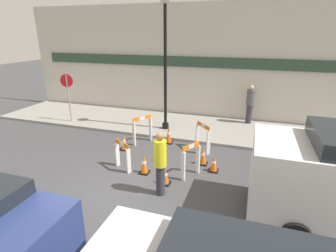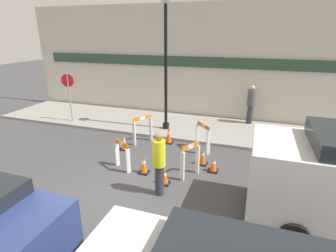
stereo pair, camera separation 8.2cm
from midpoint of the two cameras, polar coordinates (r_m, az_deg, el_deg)
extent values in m
plane|color=#424244|center=(7.20, -12.85, -16.21)|extent=(60.00, 60.00, 0.00)
cube|color=gray|center=(12.29, 1.86, 0.21)|extent=(18.00, 3.44, 0.12)
cube|color=beige|center=(13.39, 4.23, 13.63)|extent=(18.00, 0.12, 5.50)
cube|color=#2D4738|center=(13.28, 4.11, 13.80)|extent=(16.20, 0.10, 0.50)
cylinder|color=black|center=(11.67, -0.75, 0.07)|extent=(0.29, 0.29, 0.24)
cylinder|color=black|center=(11.09, -0.81, 11.99)|extent=(0.13, 0.13, 5.11)
cylinder|color=gray|center=(13.22, -20.95, 5.60)|extent=(0.06, 0.06, 2.23)
cylinder|color=red|center=(13.06, -21.40, 9.18)|extent=(0.59, 0.16, 0.60)
cube|color=white|center=(9.44, 8.53, -3.64)|extent=(0.14, 0.13, 0.91)
cube|color=white|center=(10.02, 6.20, -2.13)|extent=(0.14, 0.13, 0.91)
cube|color=orange|center=(9.54, 7.46, 0.07)|extent=(0.57, 0.60, 0.15)
cube|color=white|center=(9.54, 7.46, 0.07)|extent=(0.19, 0.20, 0.14)
cube|color=white|center=(10.57, -4.01, -0.73)|extent=(0.14, 0.12, 0.96)
cube|color=white|center=(10.18, -7.62, -1.68)|extent=(0.14, 0.12, 0.96)
cube|color=orange|center=(10.18, -5.89, 1.71)|extent=(0.48, 0.72, 0.15)
cube|color=white|center=(10.18, -5.89, 1.71)|extent=(0.16, 0.23, 0.14)
cube|color=white|center=(8.77, -11.23, -6.07)|extent=(0.12, 0.14, 0.81)
cube|color=white|center=(8.27, -8.87, -7.57)|extent=(0.12, 0.14, 0.81)
cube|color=orange|center=(8.31, -10.29, -3.84)|extent=(0.62, 0.37, 0.15)
cube|color=white|center=(8.31, -10.29, -3.84)|extent=(0.20, 0.13, 0.14)
cube|color=white|center=(7.78, 2.99, -8.72)|extent=(0.14, 0.12, 0.92)
cube|color=white|center=(8.21, 6.22, -7.20)|extent=(0.14, 0.12, 0.92)
cube|color=orange|center=(7.76, 4.76, -4.42)|extent=(0.37, 0.64, 0.15)
cube|color=white|center=(7.76, 4.76, -4.42)|extent=(0.13, 0.20, 0.14)
cube|color=black|center=(8.56, 9.58, -9.52)|extent=(0.30, 0.30, 0.04)
cone|color=orange|center=(8.44, 9.68, -7.99)|extent=(0.22, 0.22, 0.47)
cylinder|color=white|center=(8.43, 9.69, -7.85)|extent=(0.13, 0.13, 0.07)
cube|color=black|center=(10.45, -0.08, -3.62)|extent=(0.30, 0.30, 0.04)
cone|color=orange|center=(10.31, -0.08, -1.74)|extent=(0.23, 0.22, 0.69)
cylinder|color=white|center=(10.30, -0.08, -1.56)|extent=(0.13, 0.13, 0.10)
cube|color=black|center=(8.38, -5.44, -10.01)|extent=(0.30, 0.30, 0.04)
cone|color=orange|center=(8.23, -5.51, -8.12)|extent=(0.22, 0.23, 0.59)
cylinder|color=white|center=(8.22, -5.52, -7.93)|extent=(0.13, 0.13, 0.08)
cube|color=black|center=(8.93, 7.31, -8.11)|extent=(0.30, 0.30, 0.04)
cone|color=orange|center=(8.78, 7.39, -6.30)|extent=(0.23, 0.22, 0.59)
cylinder|color=white|center=(8.77, 7.40, -6.12)|extent=(0.13, 0.13, 0.08)
cube|color=black|center=(7.82, -0.93, -12.30)|extent=(0.30, 0.30, 0.04)
cone|color=orange|center=(7.68, -0.94, -10.68)|extent=(0.23, 0.23, 0.47)
cylinder|color=white|center=(7.67, -0.95, -10.53)|extent=(0.13, 0.13, 0.07)
cube|color=black|center=(10.04, -9.72, -4.95)|extent=(0.30, 0.30, 0.04)
cone|color=orange|center=(9.91, -9.82, -3.32)|extent=(0.23, 0.22, 0.58)
cylinder|color=white|center=(9.90, -9.83, -3.17)|extent=(0.13, 0.13, 0.08)
cylinder|color=#33333D|center=(7.17, -1.99, -11.68)|extent=(0.30, 0.30, 0.86)
cylinder|color=yellow|center=(6.79, -2.07, -5.96)|extent=(0.41, 0.41, 0.72)
sphere|color=#8E6647|center=(6.60, -2.12, -2.28)|extent=(0.27, 0.27, 0.22)
cylinder|color=#33333D|center=(12.84, 17.03, 2.50)|extent=(0.38, 0.38, 0.87)
cylinder|color=#4C4C51|center=(12.64, 17.39, 5.94)|extent=(0.52, 0.52, 0.72)
sphere|color=#DBAD89|center=(12.54, 17.61, 7.99)|extent=(0.29, 0.29, 0.21)
cylinder|color=black|center=(6.01, -23.77, -22.37)|extent=(0.60, 0.18, 0.60)
cylinder|color=black|center=(7.91, 24.04, -11.42)|extent=(0.60, 0.18, 0.60)
cylinder|color=black|center=(6.28, 25.60, -20.59)|extent=(0.60, 0.18, 0.60)
camera|label=1|loc=(0.04, -90.25, -0.09)|focal=28.00mm
camera|label=2|loc=(0.04, 89.75, 0.09)|focal=28.00mm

